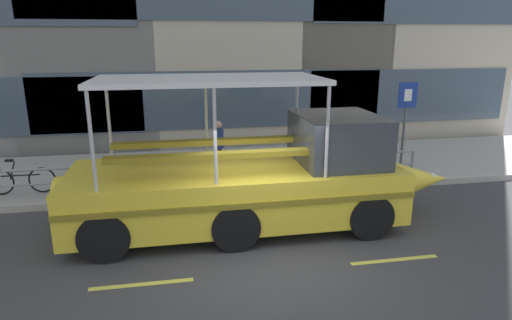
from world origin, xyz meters
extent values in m
plane|color=#3D3D3F|center=(0.00, 0.00, 0.00)|extent=(120.00, 120.00, 0.00)
cube|color=#A8A59E|center=(0.00, 5.60, 0.09)|extent=(32.00, 4.80, 0.18)
cube|color=#B2ADA3|center=(0.00, 3.11, 0.09)|extent=(32.00, 0.18, 0.18)
cube|color=#DBD64C|center=(-2.40, -0.93, 0.00)|extent=(1.80, 0.12, 0.01)
cube|color=#DBD64C|center=(2.40, -0.93, 0.00)|extent=(1.80, 0.12, 0.01)
cube|color=#3D4C5B|center=(-0.21, 8.37, 1.97)|extent=(13.16, 0.06, 2.16)
cube|color=#3D4C5B|center=(7.80, 8.37, 1.94)|extent=(8.53, 0.06, 2.13)
cylinder|color=gray|center=(-0.67, 3.45, 0.97)|extent=(11.75, 0.07, 0.07)
cylinder|color=gray|center=(-0.67, 3.45, 0.57)|extent=(11.75, 0.06, 0.06)
cylinder|color=gray|center=(-4.19, 3.45, 0.57)|extent=(0.09, 0.09, 0.79)
cylinder|color=gray|center=(-1.84, 3.45, 0.57)|extent=(0.09, 0.09, 0.79)
cylinder|color=gray|center=(0.51, 3.45, 0.57)|extent=(0.09, 0.09, 0.79)
cylinder|color=gray|center=(2.86, 3.45, 0.57)|extent=(0.09, 0.09, 0.79)
cylinder|color=gray|center=(5.21, 3.45, 0.57)|extent=(0.09, 0.09, 0.79)
cylinder|color=#4C4F54|center=(5.23, 4.14, 1.54)|extent=(0.08, 0.08, 2.72)
cube|color=navy|center=(5.23, 4.09, 2.55)|extent=(0.60, 0.04, 0.76)
cube|color=white|center=(5.23, 4.07, 2.55)|extent=(0.24, 0.01, 0.36)
torus|color=black|center=(-5.27, 3.95, 0.53)|extent=(0.70, 0.04, 0.70)
torus|color=black|center=(-6.31, 3.95, 0.53)|extent=(0.70, 0.04, 0.70)
cylinder|color=black|center=(-5.79, 3.95, 0.69)|extent=(0.95, 0.04, 0.04)
cylinder|color=black|center=(-5.97, 3.95, 0.83)|extent=(0.19, 0.04, 0.51)
cube|color=black|center=(-6.01, 3.95, 1.11)|extent=(0.20, 0.08, 0.06)
cylinder|color=#A5A5AA|center=(-5.31, 3.95, 1.03)|extent=(0.03, 0.46, 0.03)
cube|color=yellow|center=(-0.41, 1.25, 0.85)|extent=(7.26, 2.57, 1.14)
cone|color=yellow|center=(4.04, 1.25, 0.85)|extent=(1.63, 1.09, 1.09)
cylinder|color=yellow|center=(-4.04, 1.25, 0.85)|extent=(0.36, 1.09, 1.09)
cube|color=olive|center=(-0.41, -0.05, 0.99)|extent=(7.26, 0.04, 0.12)
sphere|color=white|center=(4.45, 1.25, 0.90)|extent=(0.22, 0.22, 0.22)
cube|color=#33383D|center=(1.95, 1.25, 1.97)|extent=(1.82, 2.16, 1.09)
cube|color=silver|center=(-0.95, 1.25, 3.35)|extent=(4.72, 2.36, 0.10)
cylinder|color=#B2B2B7|center=(1.29, 2.38, 2.36)|extent=(0.07, 0.07, 1.88)
cylinder|color=#B2B2B7|center=(1.29, 0.12, 2.36)|extent=(0.07, 0.07, 1.88)
cylinder|color=#B2B2B7|center=(-0.95, 2.38, 2.36)|extent=(0.07, 0.07, 1.88)
cylinder|color=#B2B2B7|center=(-0.95, 0.12, 2.36)|extent=(0.07, 0.07, 1.88)
cylinder|color=#B2B2B7|center=(-3.19, 2.38, 2.36)|extent=(0.07, 0.07, 1.88)
cylinder|color=#B2B2B7|center=(-3.19, 0.12, 2.36)|extent=(0.07, 0.07, 1.88)
cube|color=olive|center=(-0.95, 1.87, 1.87)|extent=(4.34, 0.28, 0.12)
cube|color=olive|center=(-0.95, 0.64, 1.87)|extent=(4.34, 0.28, 0.12)
cylinder|color=black|center=(2.32, 2.43, 0.50)|extent=(1.00, 0.28, 1.00)
cylinder|color=black|center=(2.32, 0.07, 0.50)|extent=(1.00, 0.28, 1.00)
cylinder|color=black|center=(-0.59, 2.43, 0.50)|extent=(1.00, 0.28, 1.00)
cylinder|color=black|center=(-0.59, 0.07, 0.50)|extent=(1.00, 0.28, 1.00)
cylinder|color=black|center=(-3.13, 2.43, 0.50)|extent=(1.00, 0.28, 1.00)
cylinder|color=black|center=(-3.13, 0.07, 0.50)|extent=(1.00, 0.28, 1.00)
cylinder|color=#47423D|center=(2.98, 5.10, 0.56)|extent=(0.10, 0.10, 0.75)
cylinder|color=#47423D|center=(2.89, 4.99, 0.56)|extent=(0.10, 0.10, 0.75)
cube|color=maroon|center=(2.93, 5.04, 1.20)|extent=(0.30, 0.32, 0.53)
cylinder|color=maroon|center=(3.05, 5.19, 1.17)|extent=(0.07, 0.07, 0.48)
cylinder|color=maroon|center=(2.81, 4.90, 1.17)|extent=(0.07, 0.07, 0.48)
sphere|color=tan|center=(2.93, 5.04, 1.59)|extent=(0.21, 0.21, 0.21)
cylinder|color=#47423D|center=(-0.41, 4.71, 0.59)|extent=(0.10, 0.10, 0.83)
cylinder|color=#47423D|center=(-0.51, 4.58, 0.59)|extent=(0.10, 0.10, 0.83)
cube|color=navy|center=(-0.46, 4.65, 1.30)|extent=(0.33, 0.36, 0.59)
cylinder|color=navy|center=(-0.33, 4.81, 1.27)|extent=(0.07, 0.07, 0.53)
cylinder|color=navy|center=(-0.58, 4.48, 1.27)|extent=(0.07, 0.07, 0.53)
sphere|color=tan|center=(-0.46, 4.65, 1.73)|extent=(0.23, 0.23, 0.23)
camera|label=1|loc=(-1.66, -7.94, 4.15)|focal=30.42mm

